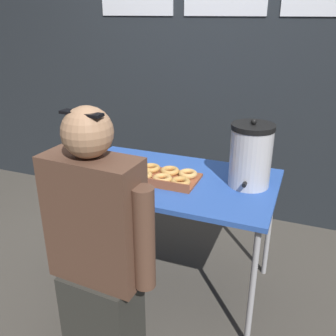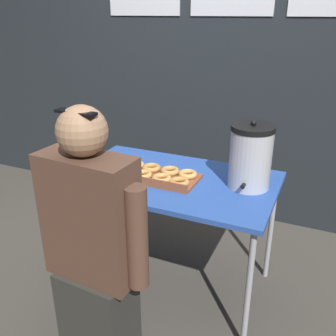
% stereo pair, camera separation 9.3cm
% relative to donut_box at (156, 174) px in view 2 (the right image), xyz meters
% --- Properties ---
extents(ground_plane, '(12.00, 12.00, 0.00)m').
position_rel_donut_box_xyz_m(ground_plane, '(0.09, 0.04, -0.79)').
color(ground_plane, '#4C473F').
extents(back_wall, '(6.00, 0.11, 2.48)m').
position_rel_donut_box_xyz_m(back_wall, '(0.09, 1.18, 0.46)').
color(back_wall, '#23282D').
rests_on(back_wall, ground).
extents(folding_table, '(1.21, 0.74, 0.76)m').
position_rel_donut_box_xyz_m(folding_table, '(0.09, 0.04, -0.08)').
color(folding_table, '#2D56B2').
rests_on(folding_table, ground).
extents(donut_box, '(0.51, 0.27, 0.05)m').
position_rel_donut_box_xyz_m(donut_box, '(0.00, 0.00, 0.00)').
color(donut_box, brown).
rests_on(donut_box, folding_table).
extents(coffee_urn, '(0.24, 0.27, 0.39)m').
position_rel_donut_box_xyz_m(coffee_urn, '(0.52, 0.11, 0.16)').
color(coffee_urn, silver).
rests_on(coffee_urn, folding_table).
extents(cell_phone, '(0.12, 0.16, 0.01)m').
position_rel_donut_box_xyz_m(cell_phone, '(-0.41, -0.13, -0.02)').
color(cell_phone, black).
rests_on(cell_phone, folding_table).
extents(person_seated, '(0.60, 0.27, 1.33)m').
position_rel_donut_box_xyz_m(person_seated, '(-0.04, -0.60, -0.15)').
color(person_seated, '#33332D').
rests_on(person_seated, ground).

